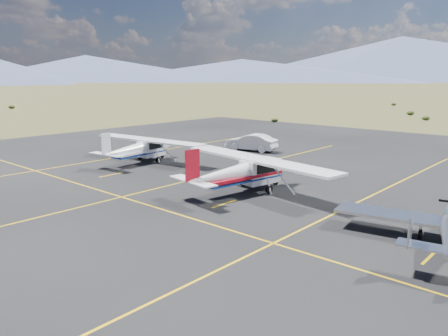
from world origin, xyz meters
TOP-DOWN VIEW (x-y plane):
  - ground at (0.00, 0.00)m, footprint 1600.00×1600.00m
  - apron at (0.00, 7.00)m, footprint 72.00×72.00m
  - aircraft_cessna at (-0.43, 8.22)m, footprint 7.45×12.28m
  - aircraft_plain at (1.21, 20.50)m, footprint 6.78×11.24m
  - sedan at (11.99, 17.32)m, footprint 2.70×5.15m

SIDE VIEW (x-z plane):
  - ground at x=0.00m, z-range 0.00..0.00m
  - apron at x=0.00m, z-range -0.01..0.01m
  - sedan at x=11.99m, z-range 0.01..1.62m
  - aircraft_plain at x=1.21m, z-range -0.16..2.68m
  - aircraft_cessna at x=-0.43m, z-range -0.17..2.92m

